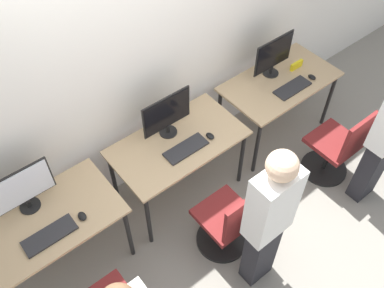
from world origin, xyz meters
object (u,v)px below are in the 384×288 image
object	(u,v)px
monitor_left	(22,189)
office_chair_right	(336,149)
mouse_right	(312,77)
keyboard_right	(292,88)
keyboard_center	(186,149)
mouse_center	(210,136)
monitor_center	(167,114)
mouse_left	(82,216)
person_center	(268,219)
monitor_right	(274,55)
keyboard_left	(50,235)
office_chair_center	(228,223)

from	to	relation	value
monitor_left	office_chair_right	size ratio (longest dim) A/B	0.54
mouse_right	keyboard_right	bearing A→B (deg)	176.62
keyboard_center	keyboard_right	xyz separation A→B (m)	(1.32, -0.04, 0.00)
keyboard_center	mouse_center	xyz separation A→B (m)	(0.26, -0.02, 0.01)
monitor_left	mouse_right	distance (m)	2.95
mouse_center	monitor_center	bearing A→B (deg)	132.19
mouse_left	person_center	xyz separation A→B (m)	(1.03, -0.96, 0.13)
monitor_left	mouse_left	size ratio (longest dim) A/B	5.49
mouse_center	keyboard_right	distance (m)	1.06
monitor_left	monitor_right	bearing A→B (deg)	-1.12
keyboard_left	monitor_center	distance (m)	1.37
keyboard_right	mouse_center	bearing A→B (deg)	178.89
person_center	monitor_right	xyz separation A→B (m)	(1.34, 1.26, 0.09)
monitor_center	office_chair_center	xyz separation A→B (m)	(-0.04, -0.90, -0.61)
keyboard_left	office_chair_right	world-z (taller)	office_chair_right
keyboard_right	mouse_right	bearing A→B (deg)	-3.38
person_center	mouse_right	xyz separation A→B (m)	(1.61, 0.94, -0.13)
mouse_center	mouse_right	size ratio (longest dim) A/B	1.00
keyboard_center	monitor_right	bearing A→B (deg)	11.13
mouse_left	mouse_right	bearing A→B (deg)	-0.50
mouse_left	office_chair_right	world-z (taller)	office_chair_right
mouse_right	monitor_right	bearing A→B (deg)	130.54
keyboard_left	mouse_left	world-z (taller)	mouse_left
monitor_center	mouse_center	xyz separation A→B (m)	(0.26, -0.29, -0.21)
keyboard_left	keyboard_center	distance (m)	1.32
keyboard_center	office_chair_center	xyz separation A→B (m)	(-0.04, -0.63, -0.39)
mouse_left	monitor_left	bearing A→B (deg)	127.83
monitor_left	office_chair_right	bearing A→B (deg)	-20.36
keyboard_right	monitor_left	bearing A→B (deg)	172.33
mouse_left	monitor_center	world-z (taller)	monitor_center
keyboard_center	keyboard_right	bearing A→B (deg)	-1.91
office_chair_right	person_center	bearing A→B (deg)	-167.11
keyboard_center	mouse_right	xyz separation A→B (m)	(1.59, -0.06, 0.01)
monitor_left	keyboard_right	size ratio (longest dim) A/B	1.22
mouse_left	mouse_right	distance (m)	2.65
keyboard_right	office_chair_right	world-z (taller)	office_chair_right
mouse_center	keyboard_left	bearing A→B (deg)	-179.90
keyboard_left	monitor_left	bearing A→B (deg)	90.00
office_chair_right	mouse_right	bearing A→B (deg)	69.59
monitor_center	person_center	distance (m)	1.27
office_chair_center	mouse_left	bearing A→B (deg)	149.50
keyboard_center	person_center	world-z (taller)	person_center
person_center	monitor_left	bearing A→B (deg)	134.86
monitor_center	person_center	world-z (taller)	person_center
keyboard_left	keyboard_center	world-z (taller)	same
mouse_left	monitor_center	distance (m)	1.11
keyboard_left	mouse_right	size ratio (longest dim) A/B	4.50
keyboard_center	mouse_center	size ratio (longest dim) A/B	4.50
monitor_left	keyboard_left	bearing A→B (deg)	-90.00
monitor_left	mouse_center	size ratio (longest dim) A/B	5.49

